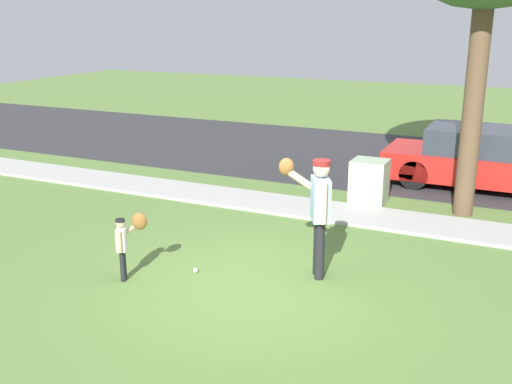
{
  "coord_description": "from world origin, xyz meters",
  "views": [
    {
      "loc": [
        3.34,
        -7.14,
        3.73
      ],
      "look_at": [
        -0.54,
        1.23,
        1.0
      ],
      "focal_mm": 42.19,
      "sensor_mm": 36.0,
      "label": 1
    }
  ],
  "objects_px": {
    "baseball": "(195,270)",
    "parked_hatchback_red": "(478,159)",
    "person_child": "(127,237)",
    "person_adult": "(317,205)",
    "utility_cabinet": "(369,182)"
  },
  "relations": [
    {
      "from": "person_child",
      "to": "utility_cabinet",
      "type": "height_order",
      "value": "person_child"
    },
    {
      "from": "person_child",
      "to": "parked_hatchback_red",
      "type": "height_order",
      "value": "parked_hatchback_red"
    },
    {
      "from": "person_child",
      "to": "utility_cabinet",
      "type": "bearing_deg",
      "value": 39.07
    },
    {
      "from": "baseball",
      "to": "utility_cabinet",
      "type": "relative_size",
      "value": 0.08
    },
    {
      "from": "person_adult",
      "to": "utility_cabinet",
      "type": "xyz_separation_m",
      "value": [
        -0.22,
        3.89,
        -0.65
      ]
    },
    {
      "from": "baseball",
      "to": "utility_cabinet",
      "type": "height_order",
      "value": "utility_cabinet"
    },
    {
      "from": "person_child",
      "to": "person_adult",
      "type": "bearing_deg",
      "value": -0.54
    },
    {
      "from": "baseball",
      "to": "utility_cabinet",
      "type": "bearing_deg",
      "value": 72.29
    },
    {
      "from": "baseball",
      "to": "parked_hatchback_red",
      "type": "height_order",
      "value": "parked_hatchback_red"
    },
    {
      "from": "utility_cabinet",
      "to": "parked_hatchback_red",
      "type": "height_order",
      "value": "parked_hatchback_red"
    },
    {
      "from": "person_child",
      "to": "baseball",
      "type": "distance_m",
      "value": 1.15
    },
    {
      "from": "baseball",
      "to": "parked_hatchback_red",
      "type": "distance_m",
      "value": 7.51
    },
    {
      "from": "person_child",
      "to": "baseball",
      "type": "relative_size",
      "value": 13.33
    },
    {
      "from": "utility_cabinet",
      "to": "person_adult",
      "type": "bearing_deg",
      "value": -86.73
    },
    {
      "from": "person_child",
      "to": "baseball",
      "type": "xyz_separation_m",
      "value": [
        0.77,
        0.59,
        -0.62
      ]
    }
  ]
}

